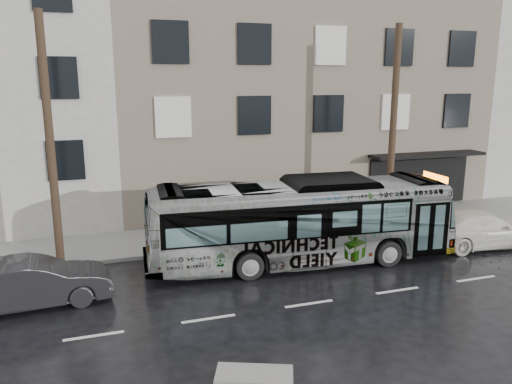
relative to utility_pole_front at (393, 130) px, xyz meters
The scene contains 10 objects.
ground 8.65m from the utility_pole_front, 153.08° to the right, with size 120.00×120.00×0.00m, color black.
sidewalk 8.11m from the utility_pole_front, 166.17° to the left, with size 90.00×3.60×0.15m, color gray.
building_taupe 9.56m from the utility_pole_front, 99.07° to the left, with size 20.00×12.00×11.00m, color gray.
utility_pole_front is the anchor object (origin of this frame).
utility_pole_rear 14.00m from the utility_pole_front, behind, with size 0.30×0.30×9.00m, color #3E2F1F.
sign_post 3.48m from the utility_pole_front, ahead, with size 0.06×0.06×2.40m, color slate.
bus 6.59m from the utility_pole_front, 156.17° to the right, with size 2.72×11.62×3.24m, color #B2B2B2.
white_sedan 5.52m from the utility_pole_front, 48.83° to the right, with size 2.11×5.20×1.51m, color white.
dark_sedan 15.44m from the utility_pole_front, 167.32° to the right, with size 1.59×4.57×1.51m, color black.
slush_pile 13.83m from the utility_pole_front, 135.83° to the right, with size 1.80×0.80×0.18m, color gray.
Camera 1 is at (-6.07, -15.65, 6.84)m, focal length 35.00 mm.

